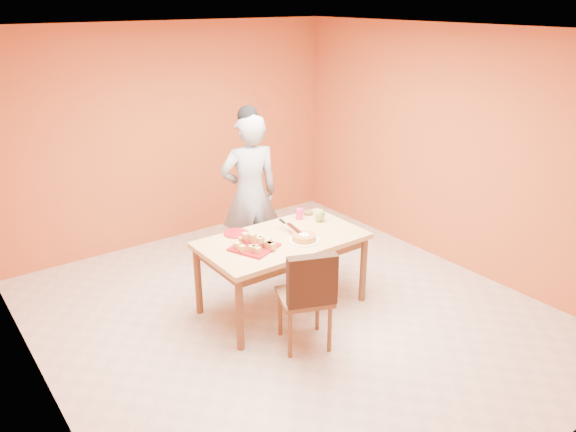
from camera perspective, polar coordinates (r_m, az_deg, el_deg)
floor at (r=5.67m, az=0.36°, el=-10.04°), size 5.00×5.00×0.00m
ceiling at (r=4.84m, az=0.43°, el=18.34°), size 5.00×5.00×0.00m
wall_back at (r=7.18m, az=-11.68°, el=8.06°), size 4.50×0.00×4.50m
wall_left at (r=4.25m, az=-24.81°, el=-2.96°), size 0.00×5.00×5.00m
wall_right at (r=6.63m, az=16.32°, el=6.53°), size 0.00×5.00×5.00m
dining_table at (r=5.52m, az=-0.60°, el=-3.15°), size 1.60×0.90×0.76m
dining_chair at (r=4.99m, az=1.86°, el=-8.02°), size 0.60×0.66×0.98m
pastry_pile at (r=5.24m, az=-3.46°, el=-2.52°), size 0.33×0.33×0.11m
person at (r=6.24m, az=-3.91°, el=2.20°), size 0.75×0.58×1.82m
pastry_platter at (r=5.27m, az=-3.45°, el=-3.18°), size 0.48×0.48×0.02m
red_dinner_plate at (r=5.59m, az=-5.29°, el=-1.76°), size 0.32×0.32×0.01m
white_cake_plate at (r=5.41m, az=1.65°, el=-2.51°), size 0.38×0.38×0.01m
sponge_cake at (r=5.40m, az=1.65°, el=-2.20°), size 0.29×0.29×0.05m
cake_server at (r=5.52m, az=0.59°, el=-1.24°), size 0.11×0.29×0.01m
egg_ornament at (r=5.86m, az=3.28°, el=0.08°), size 0.11×0.09×0.14m
magenta_glass at (r=5.93m, az=1.17°, el=0.22°), size 0.08×0.08×0.11m
checker_tin at (r=6.06m, az=2.07°, el=0.31°), size 0.13×0.13×0.03m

